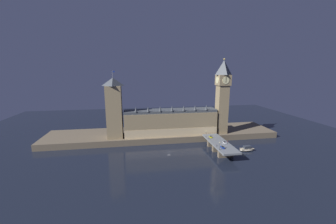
% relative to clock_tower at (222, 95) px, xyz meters
% --- Properties ---
extents(ground_plane, '(400.00, 400.00, 0.00)m').
position_rel_clock_tower_xyz_m(ground_plane, '(-55.17, -26.36, -42.49)').
color(ground_plane, black).
extents(embankment, '(220.00, 42.00, 5.57)m').
position_rel_clock_tower_xyz_m(embankment, '(-55.17, 12.64, -39.71)').
color(embankment, brown).
rests_on(embankment, ground_plane).
extents(parliament_hall, '(84.85, 16.45, 28.52)m').
position_rel_clock_tower_xyz_m(parliament_hall, '(-48.77, 2.18, -25.05)').
color(parliament_hall, '#8E7A56').
rests_on(parliament_hall, embankment).
extents(clock_tower, '(11.97, 12.08, 69.98)m').
position_rel_clock_tower_xyz_m(clock_tower, '(0.00, 0.00, 0.00)').
color(clock_tower, '#8E7A56').
rests_on(clock_tower, embankment).
extents(victoria_tower, '(13.51, 13.51, 59.20)m').
position_rel_clock_tower_xyz_m(victoria_tower, '(-99.31, 1.76, -10.20)').
color(victoria_tower, '#8E7A56').
rests_on(victoria_tower, embankment).
extents(bridge, '(13.92, 46.00, 7.48)m').
position_rel_clock_tower_xyz_m(bridge, '(-14.10, -31.36, -37.34)').
color(bridge, slate).
rests_on(bridge, ground_plane).
extents(car_northbound_lead, '(1.85, 3.88, 1.46)m').
position_rel_clock_tower_xyz_m(car_northbound_lead, '(-17.16, -18.66, -34.34)').
color(car_northbound_lead, yellow).
rests_on(car_northbound_lead, bridge).
extents(car_northbound_trail, '(1.88, 4.45, 1.56)m').
position_rel_clock_tower_xyz_m(car_northbound_trail, '(-17.16, -43.51, -34.28)').
color(car_northbound_trail, navy).
rests_on(car_northbound_trail, bridge).
extents(car_southbound_lead, '(2.05, 4.18, 1.36)m').
position_rel_clock_tower_xyz_m(car_southbound_lead, '(-11.04, -33.75, -34.38)').
color(car_southbound_lead, silver).
rests_on(car_southbound_lead, bridge).
extents(pedestrian_near_rail, '(0.38, 0.38, 1.57)m').
position_rel_clock_tower_xyz_m(pedestrian_near_rail, '(-20.22, -38.95, -34.19)').
color(pedestrian_near_rail, black).
rests_on(pedestrian_near_rail, bridge).
extents(pedestrian_mid_walk, '(0.38, 0.38, 1.57)m').
position_rel_clock_tower_xyz_m(pedestrian_mid_walk, '(-7.97, -32.65, -34.19)').
color(pedestrian_mid_walk, black).
rests_on(pedestrian_mid_walk, bridge).
extents(pedestrian_far_rail, '(0.38, 0.38, 1.80)m').
position_rel_clock_tower_xyz_m(pedestrian_far_rail, '(-20.22, -21.34, -34.06)').
color(pedestrian_far_rail, black).
rests_on(pedestrian_far_rail, bridge).
extents(street_lamp_near, '(1.34, 0.60, 6.13)m').
position_rel_clock_tower_xyz_m(street_lamp_near, '(-20.62, -46.08, -31.17)').
color(street_lamp_near, '#2D3333').
rests_on(street_lamp_near, bridge).
extents(street_lamp_far, '(1.34, 0.60, 5.99)m').
position_rel_clock_tower_xyz_m(street_lamp_far, '(-20.62, -16.64, -31.26)').
color(street_lamp_far, '#2D3333').
rests_on(street_lamp_far, bridge).
extents(boat_downstream, '(13.01, 5.63, 4.36)m').
position_rel_clock_tower_xyz_m(boat_downstream, '(8.43, -34.48, -40.90)').
color(boat_downstream, '#B2A893').
rests_on(boat_downstream, ground_plane).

